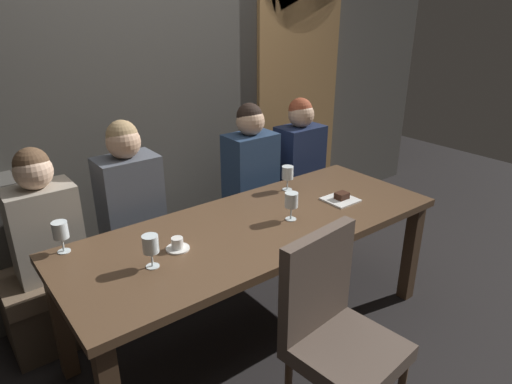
{
  "coord_description": "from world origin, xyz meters",
  "views": [
    {
      "loc": [
        -1.4,
        -1.8,
        1.89
      ],
      "look_at": [
        0.13,
        0.18,
        0.84
      ],
      "focal_mm": 31.84,
      "sensor_mm": 36.0,
      "label": 1
    }
  ],
  "objects_px": {
    "wine_glass_far_right": "(151,245)",
    "diner_near_end": "(300,150)",
    "diner_bearded": "(129,191)",
    "wine_glass_end_right": "(288,174)",
    "espresso_cup": "(177,245)",
    "wine_glass_center_back": "(291,201)",
    "wine_glass_near_right": "(60,231)",
    "banquette_bench": "(197,253)",
    "dining_table": "(257,237)",
    "dessert_plate": "(341,198)",
    "diner_redhead": "(42,217)",
    "diner_far_end": "(250,162)",
    "chair_near_side": "(334,325)"
  },
  "relations": [
    {
      "from": "dessert_plate",
      "to": "diner_far_end",
      "type": "bearing_deg",
      "value": 101.87
    },
    {
      "from": "diner_bearded",
      "to": "wine_glass_far_right",
      "type": "xyz_separation_m",
      "value": [
        -0.2,
        -0.72,
        0.02
      ]
    },
    {
      "from": "diner_bearded",
      "to": "diner_near_end",
      "type": "distance_m",
      "value": 1.43
    },
    {
      "from": "wine_glass_center_back",
      "to": "espresso_cup",
      "type": "relative_size",
      "value": 1.37
    },
    {
      "from": "diner_near_end",
      "to": "wine_glass_near_right",
      "type": "distance_m",
      "value": 1.95
    },
    {
      "from": "diner_redhead",
      "to": "wine_glass_near_right",
      "type": "relative_size",
      "value": 4.56
    },
    {
      "from": "wine_glass_far_right",
      "to": "espresso_cup",
      "type": "bearing_deg",
      "value": 22.8
    },
    {
      "from": "wine_glass_center_back",
      "to": "dessert_plate",
      "type": "bearing_deg",
      "value": 1.28
    },
    {
      "from": "wine_glass_far_right",
      "to": "diner_bearded",
      "type": "bearing_deg",
      "value": 74.22
    },
    {
      "from": "diner_bearded",
      "to": "wine_glass_end_right",
      "type": "bearing_deg",
      "value": -23.24
    },
    {
      "from": "chair_near_side",
      "to": "diner_near_end",
      "type": "relative_size",
      "value": 1.27
    },
    {
      "from": "wine_glass_end_right",
      "to": "dining_table",
      "type": "bearing_deg",
      "value": -149.55
    },
    {
      "from": "wine_glass_far_right",
      "to": "diner_near_end",
      "type": "bearing_deg",
      "value": 24.63
    },
    {
      "from": "wine_glass_near_right",
      "to": "banquette_bench",
      "type": "bearing_deg",
      "value": 20.32
    },
    {
      "from": "dining_table",
      "to": "wine_glass_far_right",
      "type": "relative_size",
      "value": 13.41
    },
    {
      "from": "chair_near_side",
      "to": "diner_far_end",
      "type": "relative_size",
      "value": 1.22
    },
    {
      "from": "diner_redhead",
      "to": "espresso_cup",
      "type": "height_order",
      "value": "diner_redhead"
    },
    {
      "from": "diner_near_end",
      "to": "wine_glass_end_right",
      "type": "relative_size",
      "value": 4.72
    },
    {
      "from": "dessert_plate",
      "to": "banquette_bench",
      "type": "bearing_deg",
      "value": 128.93
    },
    {
      "from": "diner_redhead",
      "to": "wine_glass_end_right",
      "type": "bearing_deg",
      "value": -16.15
    },
    {
      "from": "wine_glass_end_right",
      "to": "espresso_cup",
      "type": "height_order",
      "value": "wine_glass_end_right"
    },
    {
      "from": "wine_glass_far_right",
      "to": "wine_glass_near_right",
      "type": "relative_size",
      "value": 1.0
    },
    {
      "from": "banquette_bench",
      "to": "dining_table",
      "type": "bearing_deg",
      "value": -90.0
    },
    {
      "from": "diner_far_end",
      "to": "wine_glass_far_right",
      "type": "distance_m",
      "value": 1.34
    },
    {
      "from": "chair_near_side",
      "to": "diner_near_end",
      "type": "height_order",
      "value": "diner_near_end"
    },
    {
      "from": "banquette_bench",
      "to": "diner_far_end",
      "type": "relative_size",
      "value": 3.11
    },
    {
      "from": "wine_glass_far_right",
      "to": "diner_redhead",
      "type": "bearing_deg",
      "value": 111.72
    },
    {
      "from": "espresso_cup",
      "to": "diner_far_end",
      "type": "bearing_deg",
      "value": 34.32
    },
    {
      "from": "diner_redhead",
      "to": "wine_glass_near_right",
      "type": "distance_m",
      "value": 0.34
    },
    {
      "from": "wine_glass_far_right",
      "to": "diner_far_end",
      "type": "bearing_deg",
      "value": 32.72
    },
    {
      "from": "diner_redhead",
      "to": "wine_glass_far_right",
      "type": "bearing_deg",
      "value": -68.28
    },
    {
      "from": "wine_glass_end_right",
      "to": "chair_near_side",
      "type": "bearing_deg",
      "value": -120.7
    },
    {
      "from": "wine_glass_center_back",
      "to": "dining_table",
      "type": "bearing_deg",
      "value": 158.51
    },
    {
      "from": "banquette_bench",
      "to": "wine_glass_end_right",
      "type": "xyz_separation_m",
      "value": [
        0.47,
        -0.43,
        0.62
      ]
    },
    {
      "from": "wine_glass_center_back",
      "to": "diner_far_end",
      "type": "bearing_deg",
      "value": 69.76
    },
    {
      "from": "diner_bearded",
      "to": "dessert_plate",
      "type": "distance_m",
      "value": 1.31
    },
    {
      "from": "chair_near_side",
      "to": "banquette_bench",
      "type": "bearing_deg",
      "value": 84.98
    },
    {
      "from": "dining_table",
      "to": "wine_glass_end_right",
      "type": "xyz_separation_m",
      "value": [
        0.47,
        0.27,
        0.2
      ]
    },
    {
      "from": "diner_redhead",
      "to": "diner_bearded",
      "type": "bearing_deg",
      "value": -1.7
    },
    {
      "from": "diner_redhead",
      "to": "wine_glass_center_back",
      "type": "xyz_separation_m",
      "value": [
        1.15,
        -0.76,
        0.05
      ]
    },
    {
      "from": "wine_glass_end_right",
      "to": "dessert_plate",
      "type": "bearing_deg",
      "value": -65.88
    },
    {
      "from": "banquette_bench",
      "to": "wine_glass_near_right",
      "type": "distance_m",
      "value": 1.19
    },
    {
      "from": "diner_far_end",
      "to": "wine_glass_center_back",
      "type": "xyz_separation_m",
      "value": [
        -0.28,
        -0.75,
        0.02
      ]
    },
    {
      "from": "diner_near_end",
      "to": "wine_glass_end_right",
      "type": "distance_m",
      "value": 0.66
    },
    {
      "from": "diner_far_end",
      "to": "wine_glass_near_right",
      "type": "distance_m",
      "value": 1.45
    },
    {
      "from": "dining_table",
      "to": "diner_near_end",
      "type": "height_order",
      "value": "diner_near_end"
    },
    {
      "from": "chair_near_side",
      "to": "wine_glass_center_back",
      "type": "distance_m",
      "value": 0.78
    },
    {
      "from": "dining_table",
      "to": "diner_far_end",
      "type": "height_order",
      "value": "diner_far_end"
    },
    {
      "from": "diner_far_end",
      "to": "wine_glass_center_back",
      "type": "distance_m",
      "value": 0.8
    },
    {
      "from": "espresso_cup",
      "to": "dessert_plate",
      "type": "distance_m",
      "value": 1.11
    }
  ]
}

